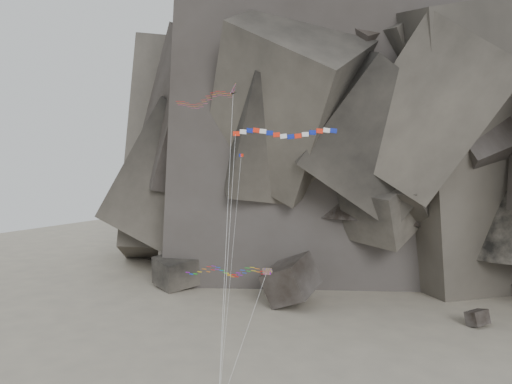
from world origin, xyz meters
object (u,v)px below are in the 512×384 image
at_px(banner_kite, 284,134).
at_px(pennant_kite, 237,205).
at_px(parafoil_kite, 222,271).
at_px(delta_kite, 201,100).

relative_size(banner_kite, pennant_kite, 1.13).
bearing_deg(banner_kite, parafoil_kite, -163.82).
bearing_deg(banner_kite, pennant_kite, -149.47).
distance_m(delta_kite, banner_kite, 10.27).
bearing_deg(pennant_kite, banner_kite, 59.40).
relative_size(delta_kite, pennant_kite, 1.33).
bearing_deg(pennant_kite, parafoil_kite, 175.61).
distance_m(banner_kite, parafoil_kite, 17.36).
height_order(delta_kite, parafoil_kite, delta_kite).
xyz_separation_m(parafoil_kite, pennant_kite, (2.00, -0.32, 7.64)).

